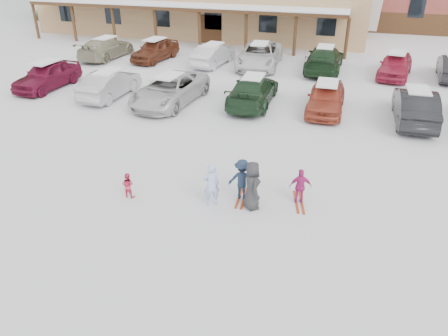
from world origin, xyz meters
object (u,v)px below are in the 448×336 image
(toddler_red, at_px, (128,185))
(parked_car_8, at_px, (155,50))
(child_magenta, at_px, (300,186))
(parked_car_9, at_px, (213,55))
(parked_car_11, at_px, (324,59))
(parked_car_2, at_px, (170,90))
(child_navy, at_px, (242,179))
(parked_car_7, at_px, (106,48))
(bystander_dark, at_px, (252,186))
(parked_car_4, at_px, (326,97))
(parked_car_1, at_px, (110,84))
(adult_skier, at_px, (211,184))
(parked_car_0, at_px, (47,75))
(parked_car_10, at_px, (259,55))
(parked_car_3, at_px, (253,91))
(parked_car_5, at_px, (415,106))
(parked_car_12, at_px, (395,65))

(toddler_red, bearing_deg, parked_car_8, -68.02)
(child_magenta, bearing_deg, parked_car_9, -76.62)
(parked_car_11, bearing_deg, parked_car_2, 50.43)
(child_navy, bearing_deg, parked_car_11, -99.22)
(parked_car_7, xyz_separation_m, parked_car_11, (15.15, 0.80, 0.07))
(bystander_dark, distance_m, parked_car_4, 9.66)
(parked_car_1, bearing_deg, child_magenta, 148.22)
(adult_skier, height_order, parked_car_0, parked_car_0)
(child_magenta, relative_size, parked_car_2, 0.23)
(adult_skier, bearing_deg, parked_car_9, -104.48)
(parked_car_2, height_order, parked_car_4, parked_car_2)
(toddler_red, distance_m, parked_car_8, 18.11)
(parked_car_4, bearing_deg, bystander_dark, -99.33)
(parked_car_4, xyz_separation_m, parked_car_11, (-0.64, 7.35, 0.04))
(parked_car_0, bearing_deg, toddler_red, -38.46)
(parked_car_4, height_order, parked_car_11, parked_car_11)
(bystander_dark, distance_m, parked_car_8, 19.56)
(child_navy, height_order, parked_car_4, parked_car_4)
(bystander_dark, distance_m, parked_car_10, 17.04)
(parked_car_3, relative_size, parked_car_4, 1.17)
(parked_car_3, bearing_deg, parked_car_10, -81.37)
(parked_car_9, bearing_deg, parked_car_7, 10.54)
(child_magenta, distance_m, parked_car_7, 21.90)
(parked_car_0, xyz_separation_m, parked_car_5, (19.70, 0.23, 0.03))
(bystander_dark, xyz_separation_m, parked_car_8, (-10.56, 16.46, -0.09))
(child_navy, height_order, parked_car_11, parked_car_11)
(parked_car_3, bearing_deg, parked_car_4, 178.92)
(adult_skier, bearing_deg, parked_car_1, -77.31)
(child_magenta, relative_size, parked_car_8, 0.29)
(parked_car_2, bearing_deg, parked_car_7, 143.74)
(parked_car_3, height_order, parked_car_4, parked_car_4)
(parked_car_2, relative_size, parked_car_11, 0.99)
(bystander_dark, xyz_separation_m, parked_car_5, (5.74, 9.24, -0.04))
(parked_car_3, height_order, parked_car_8, parked_car_3)
(toddler_red, distance_m, parked_car_10, 17.23)
(parked_car_5, relative_size, parked_car_12, 1.07)
(toddler_red, bearing_deg, child_magenta, -166.85)
(adult_skier, relative_size, child_magenta, 1.21)
(child_navy, bearing_deg, parked_car_2, -58.36)
(parked_car_1, xyz_separation_m, parked_car_9, (3.47, 7.73, -0.01))
(parked_car_3, xyz_separation_m, parked_car_12, (7.38, 7.18, 0.02))
(child_navy, xyz_separation_m, parked_car_3, (-1.63, 9.09, 0.02))
(parked_car_5, bearing_deg, toddler_red, 44.08)
(adult_skier, distance_m, parked_car_8, 19.03)
(adult_skier, bearing_deg, parked_car_12, -142.69)
(parked_car_7, relative_size, parked_car_8, 1.15)
(child_navy, bearing_deg, bystander_dark, 128.55)
(toddler_red, distance_m, parked_car_12, 19.65)
(parked_car_2, height_order, parked_car_3, parked_car_2)
(parked_car_3, bearing_deg, parked_car_8, -39.49)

